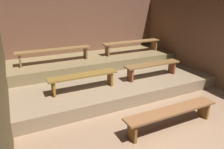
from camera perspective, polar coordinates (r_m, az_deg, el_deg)
ground at (r=5.52m, az=2.28°, el=-5.53°), size 6.00×5.71×0.08m
wall_back at (r=7.35m, az=-7.01°, el=10.90°), size 6.00×0.06×2.38m
wall_left at (r=4.52m, az=-28.25°, el=2.87°), size 0.06×5.71×2.38m
wall_right at (r=6.76m, az=22.68°, el=8.72°), size 0.06×5.71×2.38m
platform_lower at (r=6.13m, az=-1.38°, el=-0.93°), size 5.20×3.25×0.30m
platform_middle at (r=6.76m, az=-4.40°, el=3.71°), size 5.20×1.58×0.30m
bench_floor_center at (r=4.16m, az=15.93°, el=-10.02°), size 1.97×0.31×0.38m
bench_lower_left at (r=4.92m, az=-7.87°, el=-0.86°), size 1.63×0.31×0.38m
bench_lower_right at (r=5.80m, az=10.96°, el=2.24°), size 1.63×0.31×0.38m
bench_middle_left at (r=6.22m, az=-15.44°, el=6.04°), size 2.10×0.31×0.38m
bench_middle_right at (r=7.15m, az=5.52°, el=8.43°), size 2.10×0.31×0.38m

